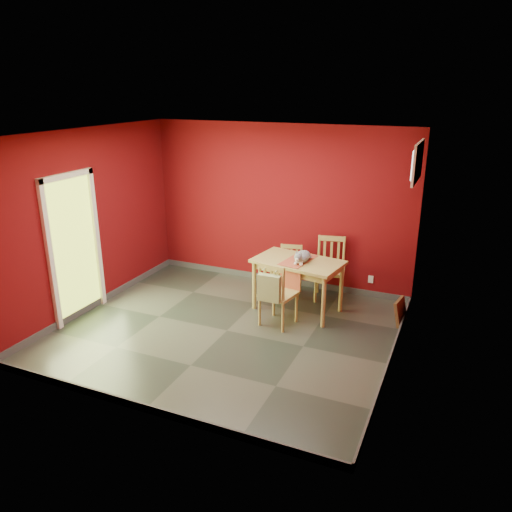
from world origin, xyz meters
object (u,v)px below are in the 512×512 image
at_px(dining_table, 298,267).
at_px(chair_far_left, 290,270).
at_px(chair_near, 277,293).
at_px(picture_frame, 400,312).
at_px(tote_bag, 269,288).
at_px(chair_far_right, 330,268).
at_px(cat, 302,254).

bearing_deg(dining_table, chair_far_left, 120.33).
distance_m(chair_near, picture_frame, 1.81).
bearing_deg(tote_bag, chair_near, 83.41).
bearing_deg(dining_table, chair_far_right, 64.19).
bearing_deg(cat, dining_table, 154.10).
relative_size(chair_near, tote_bag, 2.15).
relative_size(dining_table, chair_far_left, 1.70).
distance_m(chair_far_left, chair_far_right, 0.65).
relative_size(chair_far_right, cat, 2.22).
xyz_separation_m(chair_far_left, cat, (0.38, -0.56, 0.50)).
height_order(chair_far_left, chair_far_right, chair_far_right).
bearing_deg(chair_far_right, picture_frame, -23.15).
bearing_deg(cat, tote_bag, -108.43).
bearing_deg(chair_far_left, tote_bag, -82.49).
bearing_deg(chair_far_left, chair_far_right, 11.51).
relative_size(chair_near, cat, 2.15).
height_order(dining_table, chair_near, chair_near).
xyz_separation_m(chair_near, tote_bag, (-0.03, -0.22, 0.16)).
height_order(chair_far_left, picture_frame, chair_far_left).
distance_m(chair_far_right, chair_near, 1.33).
height_order(chair_far_right, picture_frame, chair_far_right).
height_order(chair_far_left, cat, cat).
xyz_separation_m(chair_far_left, chair_far_right, (0.63, 0.13, 0.09)).
distance_m(chair_far_right, cat, 0.84).
xyz_separation_m(chair_near, cat, (0.18, 0.57, 0.42)).
relative_size(tote_bag, cat, 1.00).
xyz_separation_m(tote_bag, cat, (0.20, 0.79, 0.26)).
height_order(dining_table, chair_far_right, chair_far_right).
height_order(chair_near, cat, cat).
bearing_deg(cat, chair_near, -111.42).
xyz_separation_m(chair_far_right, tote_bag, (-0.45, -1.48, 0.14)).
bearing_deg(chair_far_left, picture_frame, -11.84).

